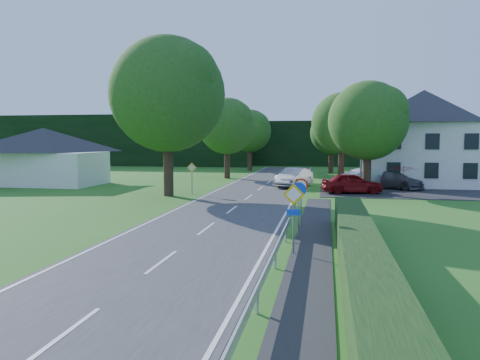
% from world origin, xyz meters
% --- Properties ---
extents(ground, '(160.00, 160.00, 0.00)m').
position_xyz_m(ground, '(0.00, 0.00, 0.00)').
color(ground, '#255F1B').
rests_on(ground, ground).
extents(road, '(7.00, 80.00, 0.04)m').
position_xyz_m(road, '(0.00, 20.00, 0.02)').
color(road, '#363538').
rests_on(road, ground).
extents(footpath, '(1.50, 44.00, 0.04)m').
position_xyz_m(footpath, '(4.95, 2.00, 0.02)').
color(footpath, '#27282A').
rests_on(footpath, ground).
extents(parking_pad, '(14.00, 16.00, 0.04)m').
position_xyz_m(parking_pad, '(12.00, 33.00, 0.02)').
color(parking_pad, '#27282A').
rests_on(parking_pad, ground).
extents(line_edge_left, '(0.12, 80.00, 0.01)m').
position_xyz_m(line_edge_left, '(-3.25, 20.00, 0.04)').
color(line_edge_left, white).
rests_on(line_edge_left, road).
extents(line_edge_right, '(0.12, 80.00, 0.01)m').
position_xyz_m(line_edge_right, '(3.25, 20.00, 0.04)').
color(line_edge_right, white).
rests_on(line_edge_right, road).
extents(line_centre, '(0.12, 80.00, 0.01)m').
position_xyz_m(line_centre, '(0.00, 20.00, 0.04)').
color(line_centre, white).
rests_on(line_centre, road).
extents(guardrail, '(0.12, 26.00, 0.69)m').
position_xyz_m(guardrail, '(3.85, -1.00, 0.34)').
color(guardrail, silver).
rests_on(guardrail, ground).
extents(hedge_right, '(1.20, 30.00, 1.30)m').
position_xyz_m(hedge_right, '(6.50, 0.00, 0.65)').
color(hedge_right, black).
rests_on(hedge_right, ground).
extents(tree_main, '(9.40, 9.40, 11.64)m').
position_xyz_m(tree_main, '(-6.00, 24.00, 5.82)').
color(tree_main, '#1E5218').
rests_on(tree_main, ground).
extents(tree_left_far, '(7.00, 7.00, 8.58)m').
position_xyz_m(tree_left_far, '(-5.00, 40.00, 4.29)').
color(tree_left_far, '#1E5218').
rests_on(tree_left_far, ground).
extents(tree_right_far, '(7.40, 7.40, 9.09)m').
position_xyz_m(tree_right_far, '(7.00, 42.00, 4.54)').
color(tree_right_far, '#1E5218').
rests_on(tree_right_far, ground).
extents(tree_left_back, '(6.60, 6.60, 8.07)m').
position_xyz_m(tree_left_back, '(-4.50, 52.00, 4.04)').
color(tree_left_back, '#1E5218').
rests_on(tree_left_back, ground).
extents(tree_right_back, '(6.20, 6.20, 7.56)m').
position_xyz_m(tree_right_back, '(6.00, 50.00, 3.78)').
color(tree_right_back, '#1E5218').
rests_on(tree_right_back, ground).
extents(tree_right_mid, '(7.00, 7.00, 8.58)m').
position_xyz_m(tree_right_mid, '(8.50, 28.00, 4.29)').
color(tree_right_mid, '#1E5218').
rests_on(tree_right_mid, ground).
extents(treeline_left, '(44.00, 6.00, 8.00)m').
position_xyz_m(treeline_left, '(-28.00, 62.00, 4.00)').
color(treeline_left, black).
rests_on(treeline_left, ground).
extents(treeline_right, '(30.00, 5.00, 7.00)m').
position_xyz_m(treeline_right, '(8.00, 66.00, 3.50)').
color(treeline_right, black).
rests_on(treeline_right, ground).
extents(bungalow_left, '(11.00, 6.50, 5.20)m').
position_xyz_m(bungalow_left, '(-20.00, 30.00, 2.71)').
color(bungalow_left, silver).
rests_on(bungalow_left, ground).
extents(house_white, '(10.60, 8.40, 8.60)m').
position_xyz_m(house_white, '(14.00, 36.00, 4.41)').
color(house_white, silver).
rests_on(house_white, ground).
extents(streetlight, '(2.03, 0.18, 8.00)m').
position_xyz_m(streetlight, '(8.06, 30.00, 4.46)').
color(streetlight, gray).
rests_on(streetlight, ground).
extents(sign_priority_right, '(0.78, 0.09, 2.59)m').
position_xyz_m(sign_priority_right, '(4.30, 7.98, 1.80)').
color(sign_priority_right, gray).
rests_on(sign_priority_right, ground).
extents(sign_roundabout, '(0.64, 0.08, 2.37)m').
position_xyz_m(sign_roundabout, '(4.30, 10.98, 1.67)').
color(sign_roundabout, gray).
rests_on(sign_roundabout, ground).
extents(sign_speed_limit, '(0.64, 0.11, 2.37)m').
position_xyz_m(sign_speed_limit, '(4.30, 12.97, 1.77)').
color(sign_speed_limit, gray).
rests_on(sign_speed_limit, ground).
extents(sign_priority_left, '(0.78, 0.09, 2.44)m').
position_xyz_m(sign_priority_left, '(-4.50, 24.98, 1.72)').
color(sign_priority_left, gray).
rests_on(sign_priority_left, ground).
extents(moving_car, '(3.23, 5.27, 1.64)m').
position_xyz_m(moving_car, '(2.70, 31.83, 0.86)').
color(moving_car, '#A4A5A9').
rests_on(moving_car, road).
extents(motorcycle, '(0.99, 1.79, 0.89)m').
position_xyz_m(motorcycle, '(1.80, 34.53, 0.49)').
color(motorcycle, black).
rests_on(motorcycle, road).
extents(parked_car_red, '(4.80, 2.50, 1.56)m').
position_xyz_m(parked_car_red, '(7.41, 27.81, 0.82)').
color(parked_car_red, maroon).
rests_on(parked_car_red, parking_pad).
extents(parked_car_silver_a, '(5.19, 3.76, 1.63)m').
position_xyz_m(parked_car_silver_a, '(9.18, 32.30, 0.85)').
color(parked_car_silver_a, '#B3B2B7').
rests_on(parked_car_silver_a, parking_pad).
extents(parked_car_grey, '(5.15, 4.78, 1.45)m').
position_xyz_m(parked_car_grey, '(11.08, 32.00, 0.77)').
color(parked_car_grey, '#55565A').
rests_on(parked_car_grey, parking_pad).
extents(parked_car_silver_b, '(5.33, 3.34, 1.37)m').
position_xyz_m(parked_car_silver_b, '(15.01, 33.61, 0.73)').
color(parked_car_silver_b, '#A9A8AF').
rests_on(parked_car_silver_b, parking_pad).
extents(parasol, '(2.68, 2.71, 2.02)m').
position_xyz_m(parasol, '(11.61, 30.83, 1.05)').
color(parasol, red).
rests_on(parasol, parking_pad).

